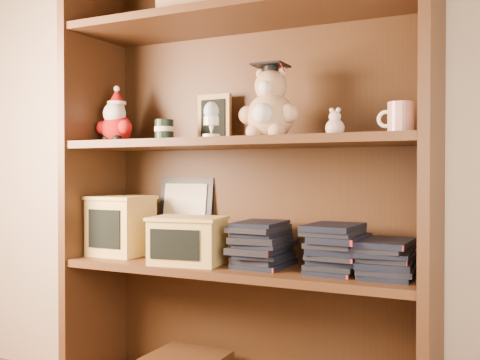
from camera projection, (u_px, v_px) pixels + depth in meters
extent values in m
cube|color=#C2AC8C|center=(267.00, 56.00, 1.95)|extent=(3.00, 0.04, 2.50)
cube|color=#452713|center=(96.00, 184.00, 2.04)|extent=(0.03, 0.35, 1.60)
cube|color=#452713|center=(432.00, 189.00, 1.53)|extent=(0.03, 0.35, 1.60)
cube|color=#402511|center=(261.00, 185.00, 1.94)|extent=(1.20, 0.02, 1.60)
cube|color=#452713|center=(240.00, 17.00, 1.78)|extent=(1.14, 0.33, 0.02)
cube|color=#9E7547|center=(199.00, 0.00, 1.84)|extent=(0.22, 0.18, 0.12)
cube|color=#452713|center=(240.00, 268.00, 1.79)|extent=(1.14, 0.33, 0.02)
cube|color=#452713|center=(240.00, 143.00, 1.79)|extent=(1.14, 0.33, 0.02)
sphere|color=#A50F0F|center=(117.00, 129.00, 2.00)|extent=(0.11, 0.11, 0.11)
sphere|color=#A50F0F|center=(103.00, 128.00, 2.00)|extent=(0.05, 0.05, 0.05)
sphere|color=#A50F0F|center=(125.00, 127.00, 1.96)|extent=(0.05, 0.05, 0.05)
sphere|color=black|center=(107.00, 139.00, 1.98)|extent=(0.04, 0.04, 0.04)
sphere|color=black|center=(117.00, 139.00, 1.96)|extent=(0.04, 0.04, 0.04)
sphere|color=white|center=(114.00, 114.00, 1.98)|extent=(0.08, 0.08, 0.08)
sphere|color=#D8B293|center=(117.00, 109.00, 2.00)|extent=(0.06, 0.06, 0.06)
cone|color=#A50F0F|center=(117.00, 96.00, 2.00)|extent=(0.06, 0.06, 0.05)
sphere|color=white|center=(117.00, 89.00, 2.00)|extent=(0.02, 0.02, 0.02)
cylinder|color=white|center=(117.00, 103.00, 2.00)|extent=(0.07, 0.07, 0.01)
cylinder|color=black|center=(164.00, 131.00, 1.91)|extent=(0.06, 0.06, 0.07)
cylinder|color=beige|center=(164.00, 129.00, 1.91)|extent=(0.07, 0.07, 0.02)
cube|color=#9E7547|center=(214.00, 118.00, 1.95)|extent=(0.13, 0.02, 0.17)
cube|color=black|center=(213.00, 118.00, 1.95)|extent=(0.10, 0.01, 0.13)
cube|color=#9E7547|center=(218.00, 138.00, 1.98)|extent=(0.06, 0.06, 0.01)
cylinder|color=white|center=(211.00, 136.00, 1.74)|extent=(0.05, 0.05, 0.01)
cone|color=white|center=(211.00, 129.00, 1.74)|extent=(0.02, 0.02, 0.04)
cylinder|color=white|center=(211.00, 121.00, 1.74)|extent=(0.05, 0.05, 0.03)
ellipsoid|color=#AEC4D3|center=(211.00, 111.00, 1.74)|extent=(0.05, 0.05, 0.06)
sphere|color=tan|center=(271.00, 116.00, 1.74)|extent=(0.15, 0.15, 0.15)
sphere|color=white|center=(263.00, 114.00, 1.68)|extent=(0.06, 0.06, 0.06)
sphere|color=tan|center=(248.00, 115.00, 1.75)|extent=(0.06, 0.06, 0.06)
sphere|color=tan|center=(289.00, 113.00, 1.69)|extent=(0.06, 0.06, 0.06)
sphere|color=tan|center=(254.00, 132.00, 1.72)|extent=(0.05, 0.05, 0.05)
sphere|color=tan|center=(276.00, 131.00, 1.69)|extent=(0.05, 0.05, 0.05)
sphere|color=tan|center=(271.00, 86.00, 1.74)|extent=(0.10, 0.10, 0.10)
sphere|color=white|center=(265.00, 88.00, 1.70)|extent=(0.04, 0.04, 0.04)
sphere|color=tan|center=(261.00, 74.00, 1.76)|extent=(0.03, 0.03, 0.03)
sphere|color=tan|center=(283.00, 72.00, 1.73)|extent=(0.03, 0.03, 0.03)
cylinder|color=black|center=(271.00, 69.00, 1.74)|extent=(0.05, 0.05, 0.02)
cube|color=black|center=(271.00, 65.00, 1.74)|extent=(0.10, 0.10, 0.01)
cylinder|color=#A50F0F|center=(282.00, 67.00, 1.70)|extent=(0.00, 0.05, 0.03)
sphere|color=beige|center=(335.00, 128.00, 1.65)|extent=(0.06, 0.06, 0.06)
sphere|color=beige|center=(335.00, 117.00, 1.65)|extent=(0.04, 0.04, 0.04)
sphere|color=beige|center=(332.00, 110.00, 1.65)|extent=(0.01, 0.01, 0.01)
sphere|color=beige|center=(338.00, 110.00, 1.64)|extent=(0.01, 0.01, 0.01)
cylinder|color=silver|center=(401.00, 118.00, 1.57)|extent=(0.07, 0.07, 0.09)
torus|color=white|center=(386.00, 119.00, 1.58)|extent=(0.05, 0.01, 0.05)
cube|color=black|center=(185.00, 215.00, 2.04)|extent=(0.22, 0.05, 0.27)
cube|color=beige|center=(184.00, 215.00, 2.03)|extent=(0.18, 0.04, 0.23)
cube|color=tan|center=(121.00, 227.00, 2.00)|extent=(0.18, 0.18, 0.20)
cube|color=black|center=(104.00, 229.00, 1.91)|extent=(0.13, 0.01, 0.13)
cube|color=tan|center=(121.00, 198.00, 1.99)|extent=(0.20, 0.20, 0.01)
cube|color=tan|center=(188.00, 242.00, 1.80)|extent=(0.24, 0.18, 0.14)
cube|color=black|center=(174.00, 245.00, 1.73)|extent=(0.16, 0.03, 0.09)
cube|color=tan|center=(188.00, 218.00, 1.80)|extent=(0.25, 0.20, 0.01)
cube|color=black|center=(262.00, 264.00, 1.76)|extent=(0.14, 0.20, 0.02)
cube|color=black|center=(262.00, 259.00, 1.76)|extent=(0.14, 0.20, 0.02)
cube|color=black|center=(262.00, 253.00, 1.76)|extent=(0.14, 0.20, 0.02)
cube|color=black|center=(262.00, 248.00, 1.76)|extent=(0.14, 0.20, 0.02)
cube|color=black|center=(262.00, 243.00, 1.76)|extent=(0.14, 0.20, 0.02)
cube|color=black|center=(262.00, 238.00, 1.76)|extent=(0.14, 0.20, 0.02)
cube|color=black|center=(262.00, 233.00, 1.76)|extent=(0.14, 0.20, 0.02)
cube|color=black|center=(262.00, 228.00, 1.76)|extent=(0.14, 0.20, 0.02)
cube|color=black|center=(262.00, 223.00, 1.76)|extent=(0.14, 0.20, 0.02)
cube|color=black|center=(337.00, 270.00, 1.65)|extent=(0.14, 0.20, 0.02)
cube|color=black|center=(337.00, 264.00, 1.65)|extent=(0.14, 0.20, 0.02)
cube|color=black|center=(337.00, 259.00, 1.65)|extent=(0.14, 0.20, 0.02)
cube|color=black|center=(337.00, 253.00, 1.65)|extent=(0.14, 0.20, 0.02)
cube|color=black|center=(337.00, 248.00, 1.65)|extent=(0.14, 0.20, 0.02)
cube|color=black|center=(337.00, 242.00, 1.65)|extent=(0.14, 0.20, 0.02)
cube|color=black|center=(337.00, 237.00, 1.65)|extent=(0.14, 0.20, 0.02)
cube|color=black|center=(337.00, 232.00, 1.65)|extent=(0.14, 0.20, 0.02)
cube|color=black|center=(337.00, 226.00, 1.65)|extent=(0.14, 0.20, 0.02)
cube|color=black|center=(386.00, 273.00, 1.59)|extent=(0.14, 0.20, 0.02)
cube|color=black|center=(386.00, 268.00, 1.59)|extent=(0.14, 0.20, 0.02)
cube|color=black|center=(386.00, 262.00, 1.59)|extent=(0.14, 0.20, 0.02)
cube|color=black|center=(386.00, 256.00, 1.59)|extent=(0.14, 0.20, 0.02)
cube|color=black|center=(386.00, 251.00, 1.59)|extent=(0.14, 0.20, 0.02)
cube|color=black|center=(386.00, 245.00, 1.59)|extent=(0.14, 0.20, 0.02)
cube|color=black|center=(386.00, 240.00, 1.59)|extent=(0.14, 0.20, 0.02)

